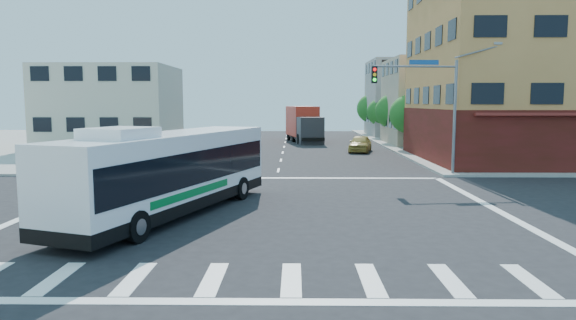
{
  "coord_description": "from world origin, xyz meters",
  "views": [
    {
      "loc": [
        1.08,
        -20.58,
        4.46
      ],
      "look_at": [
        0.75,
        4.02,
        1.7
      ],
      "focal_mm": 32.0,
      "sensor_mm": 36.0,
      "label": 1
    }
  ],
  "objects": [
    {
      "name": "corner_building_ne",
      "position": [
        19.99,
        18.48,
        5.89
      ],
      "size": [
        18.1,
        15.44,
        14.0
      ],
      "color": "#D3904B",
      "rests_on": "ground"
    },
    {
      "name": "street_tree_c",
      "position": [
        11.9,
        43.92,
        3.46
      ],
      "size": [
        3.4,
        3.4,
        5.29
      ],
      "color": "#3A2715",
      "rests_on": "ground"
    },
    {
      "name": "building_west",
      "position": [
        -17.02,
        29.98,
        4.01
      ],
      "size": [
        12.06,
        10.06,
        8.0
      ],
      "color": "beige",
      "rests_on": "ground"
    },
    {
      "name": "building_east_far",
      "position": [
        16.98,
        47.98,
        5.01
      ],
      "size": [
        12.06,
        10.06,
        10.0
      ],
      "color": "#9D9D98",
      "rests_on": "ground"
    },
    {
      "name": "transit_bus",
      "position": [
        -3.82,
        -0.59,
        1.77
      ],
      "size": [
        6.45,
        12.42,
        3.62
      ],
      "rotation": [
        0.0,
        0.0,
        -0.33
      ],
      "color": "black",
      "rests_on": "ground"
    },
    {
      "name": "street_tree_b",
      "position": [
        11.9,
        35.92,
        3.75
      ],
      "size": [
        3.8,
        3.8,
        5.79
      ],
      "color": "#3A2715",
      "rests_on": "ground"
    },
    {
      "name": "ground",
      "position": [
        0.0,
        0.0,
        0.0
      ],
      "size": [
        120.0,
        120.0,
        0.0
      ],
      "primitive_type": "plane",
      "color": "black",
      "rests_on": "ground"
    },
    {
      "name": "building_east_near",
      "position": [
        16.98,
        33.98,
        4.51
      ],
      "size": [
        12.06,
        10.06,
        9.0
      ],
      "color": "#B6A78B",
      "rests_on": "ground"
    },
    {
      "name": "street_tree_d",
      "position": [
        11.9,
        51.92,
        3.88
      ],
      "size": [
        4.0,
        4.0,
        6.03
      ],
      "color": "#3A2715",
      "rests_on": "ground"
    },
    {
      "name": "parked_car",
      "position": [
        7.02,
        25.85,
        0.76
      ],
      "size": [
        2.79,
        4.77,
        1.53
      ],
      "primitive_type": "imported",
      "rotation": [
        0.0,
        0.0,
        -0.23
      ],
      "color": "#B69D43",
      "rests_on": "ground"
    },
    {
      "name": "signal_mast_ne",
      "position": [
        9.08,
        10.62,
        4.98
      ],
      "size": [
        7.91,
        1.13,
        8.07
      ],
      "color": "slate",
      "rests_on": "ground"
    },
    {
      "name": "box_truck",
      "position": [
        2.12,
        37.6,
        1.95
      ],
      "size": [
        4.26,
        9.28,
        4.03
      ],
      "rotation": [
        0.0,
        0.0,
        0.19
      ],
      "color": "#2A2B30",
      "rests_on": "ground"
    },
    {
      "name": "street_tree_a",
      "position": [
        11.9,
        27.92,
        3.59
      ],
      "size": [
        3.6,
        3.6,
        5.53
      ],
      "color": "#3A2715",
      "rests_on": "ground"
    }
  ]
}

